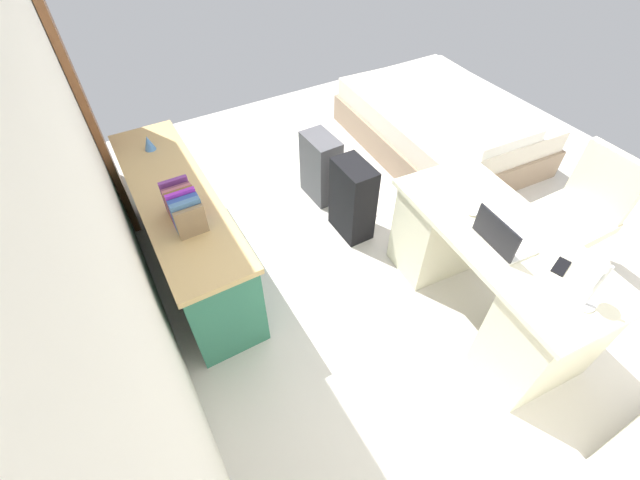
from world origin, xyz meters
TOP-DOWN VIEW (x-y plane):
  - ground_plane at (0.00, 0.00)m, footprint 5.16×5.16m
  - wall_back at (0.00, 2.08)m, footprint 4.06×0.10m
  - door_wooden at (1.48, 2.00)m, footprint 0.88×0.05m
  - desk at (-0.93, 0.12)m, footprint 1.49×0.79m
  - office_chair at (-0.91, -0.72)m, footprint 0.52×0.52m
  - credenza at (0.44, 1.70)m, footprint 1.80×0.48m
  - bed at (0.77, -1.00)m, footprint 1.99×1.52m
  - suitcase_black at (0.17, 0.45)m, footprint 0.36×0.22m
  - suitcase_spare_grey at (0.69, 0.44)m, footprint 0.37×0.23m
  - laptop at (-0.97, 0.22)m, footprint 0.33×0.25m
  - computer_mouse at (-0.71, 0.16)m, footprint 0.07×0.10m
  - cell_phone_near_laptop at (-1.26, 0.06)m, footprint 0.10×0.15m
  - desk_lamp at (-1.44, 0.17)m, footprint 0.16×0.11m
  - book_row at (0.12, 1.70)m, footprint 0.31×0.17m
  - figurine_small at (1.00, 1.70)m, footprint 0.08×0.08m

SIDE VIEW (x-z plane):
  - ground_plane at x=0.00m, z-range 0.00..0.00m
  - bed at x=0.77m, z-range -0.05..0.53m
  - suitcase_spare_grey at x=0.69m, z-range 0.00..0.59m
  - suitcase_black at x=0.17m, z-range 0.00..0.65m
  - credenza at x=0.44m, z-range 0.00..0.73m
  - desk at x=-0.93m, z-range 0.02..0.75m
  - office_chair at x=-0.91m, z-range -0.05..0.89m
  - cell_phone_near_laptop at x=-1.26m, z-range 0.74..0.74m
  - computer_mouse at x=-0.71m, z-range 0.74..0.76m
  - figurine_small at x=1.00m, z-range 0.73..0.84m
  - laptop at x=-0.97m, z-range 0.68..0.89m
  - book_row at x=0.12m, z-range 0.71..0.95m
  - desk_lamp at x=-1.44m, z-range 0.82..1.16m
  - door_wooden at x=1.48m, z-range 0.00..2.04m
  - wall_back at x=0.00m, z-range 0.00..2.57m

